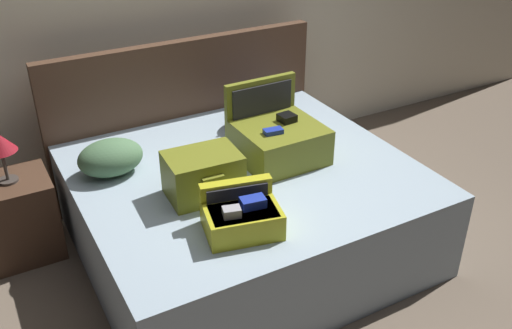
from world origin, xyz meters
The scene contains 9 objects.
ground_plane centered at (0.00, 0.00, 0.00)m, with size 12.00×12.00×0.00m, color #6B5B4C.
bed centered at (0.00, 0.40, 0.28)m, with size 1.93×1.74×0.56m, color #99ADBC.
headboard centered at (0.00, 1.31, 0.55)m, with size 1.97×0.08×1.10m, color #4C3323.
hard_case_large centered at (0.24, 0.44, 0.70)m, with size 0.49×0.48×0.44m.
hard_case_medium centered at (-0.33, 0.27, 0.69)m, with size 0.41×0.32×0.25m.
hard_case_small centered at (-0.30, -0.12, 0.65)m, with size 0.42×0.36×0.22m.
duffel_bag centered at (0.40, 0.92, 0.67)m, with size 0.56×0.37×0.30m.
pillow_near_headboard centered at (-0.70, 0.74, 0.67)m, with size 0.38×0.28×0.21m, color #4C724C.
nightstand centered at (-1.24, 1.02, 0.26)m, with size 0.44×0.40×0.52m, color #4C3323.
Camera 1 is at (-1.35, -2.17, 2.25)m, focal length 39.88 mm.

